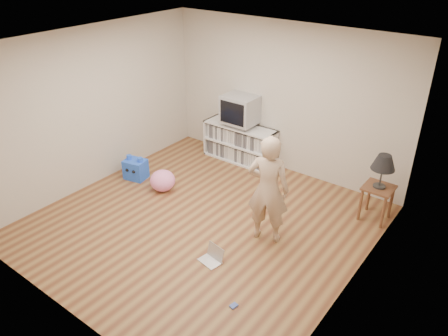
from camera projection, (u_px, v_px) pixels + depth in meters
ground at (202, 223)px, 6.49m from camera, size 4.50×4.50×0.00m
walls at (200, 143)px, 5.88m from camera, size 4.52×4.52×2.60m
ceiling at (197, 46)px, 5.27m from camera, size 4.50×4.50×0.01m
media_unit at (240, 143)px, 8.15m from camera, size 1.40×0.45×0.70m
dvd_deck at (240, 124)px, 7.96m from camera, size 0.45×0.35×0.07m
crt_tv at (240, 109)px, 7.82m from camera, size 0.60×0.53×0.50m
side_table at (377, 195)px, 6.40m from camera, size 0.42×0.42×0.55m
table_lamp at (384, 163)px, 6.15m from camera, size 0.34×0.34×0.52m
person at (268, 190)px, 5.81m from camera, size 0.66×0.53×1.56m
laptop at (213, 257)px, 5.72m from camera, size 0.33×0.28×0.20m
playing_cards at (234, 306)px, 5.02m from camera, size 0.08×0.10×0.02m
plush_blue at (136, 169)px, 7.60m from camera, size 0.42×0.37×0.42m
plush_pink at (163, 181)px, 7.25m from camera, size 0.55×0.55×0.35m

